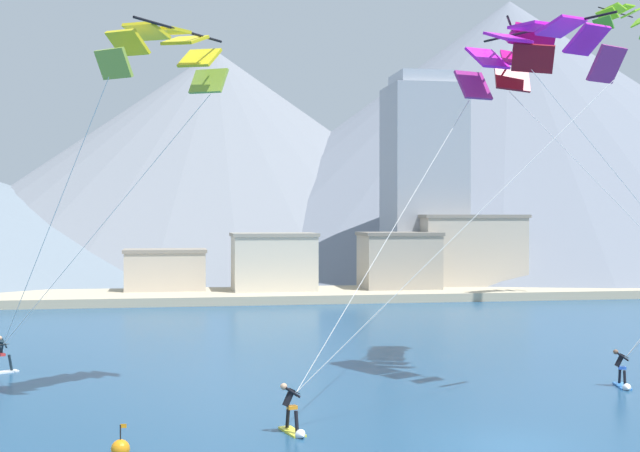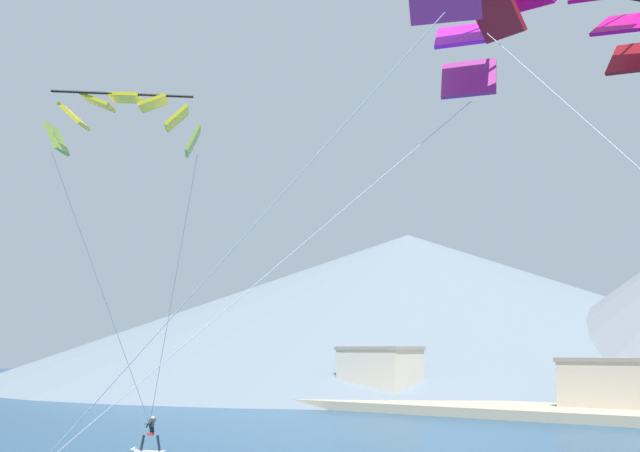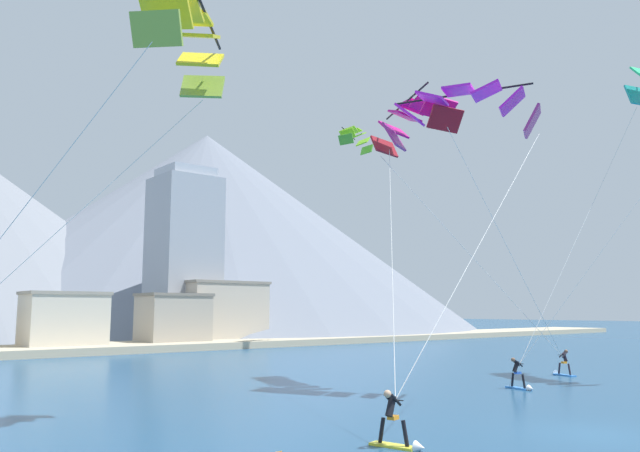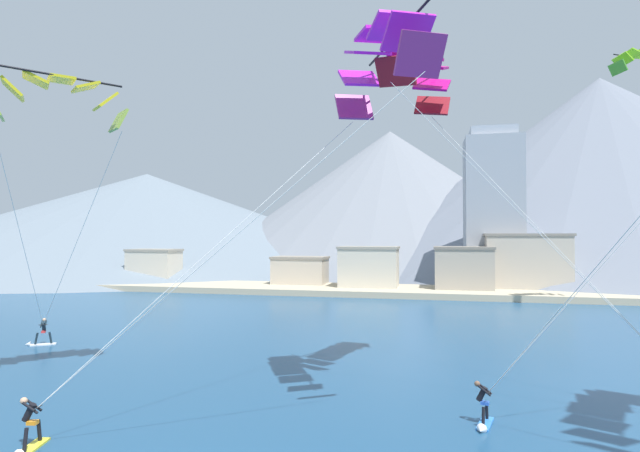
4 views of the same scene
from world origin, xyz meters
The scene contains 16 objects.
kitesurfer_near_trail centered at (-17.91, 15.82, 0.52)m, with size 1.69×1.26×1.74m.
kitesurfer_mid_center centered at (8.19, 7.95, 0.45)m, with size 0.81×1.78×1.64m.
kitesurfer_far_left centered at (-6.31, 2.53, 0.52)m, with size 0.81×1.79×1.73m.
parafoil_kite_near_lead centered at (5.89, 12.56, 14.61)m, with size 11.99×7.10×14.41m.
parafoil_kite_near_trail centered at (-10.42, 8.66, 13.41)m, with size 9.78×9.69×13.01m.
parafoil_kite_far_left centered at (4.42, 8.32, 13.89)m, with size 13.14×9.32×13.62m.
shoreline_strip centered at (0.00, 49.03, 0.35)m, with size 180.00×10.00×0.70m, color #BCAD8E.
shore_building_harbour_front centered at (-31.51, 51.42, 2.55)m, with size 6.76×4.35×5.08m.
shore_building_promenade_mid centered at (-1.32, 50.04, 2.82)m, with size 7.29×5.07×5.62m.
shore_building_quay_east centered at (-10.54, 51.72, 2.12)m, with size 7.05×4.46×4.23m.
shore_building_quay_west centered at (9.87, 50.31, 2.84)m, with size 6.85×5.27×5.65m.
shore_building_old_town centered at (17.27, 52.75, 3.61)m, with size 9.86×5.22×7.20m.
highrise_tower centered at (13.90, 56.40, 10.14)m, with size 7.00×7.00×20.69m.
mountain_peak_west_ridge centered at (38.60, 96.64, 19.09)m, with size 103.61×103.61×38.19m.
mountain_peak_central_summit centered at (-3.33, 104.67, 15.59)m, with size 88.20×88.20×31.18m.
mountain_peak_east_shoulder centered at (-61.93, 97.96, 11.03)m, with size 124.83×124.83×22.06m.
Camera 4 is at (6.47, -11.12, 6.92)m, focal length 28.00 mm.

